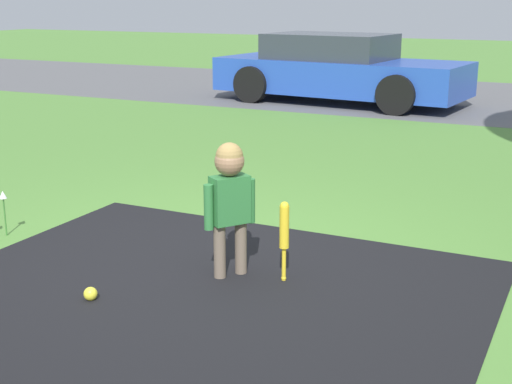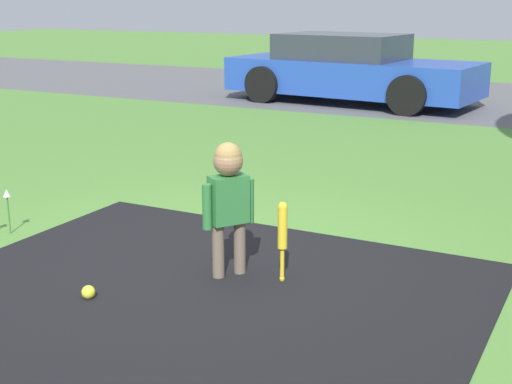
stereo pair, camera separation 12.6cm
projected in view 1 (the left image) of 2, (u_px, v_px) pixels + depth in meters
The scene contains 6 objects.
ground_plane at pixel (206, 264), 5.13m from camera, with size 60.00×60.00×0.00m, color #518438.
street_strip at pixel (462, 98), 13.59m from camera, with size 40.00×6.00×0.01m.
child at pixel (230, 191), 4.76m from camera, with size 0.26×0.33×0.93m.
baseball_bat at pixel (284, 230), 4.73m from camera, with size 0.06×0.06×0.56m.
sports_ball at pixel (90, 294), 4.50m from camera, with size 0.09×0.09×0.09m.
parked_car at pixel (338, 70), 12.90m from camera, with size 4.61×2.20×1.23m.
Camera 1 is at (2.44, -4.16, 1.85)m, focal length 50.00 mm.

